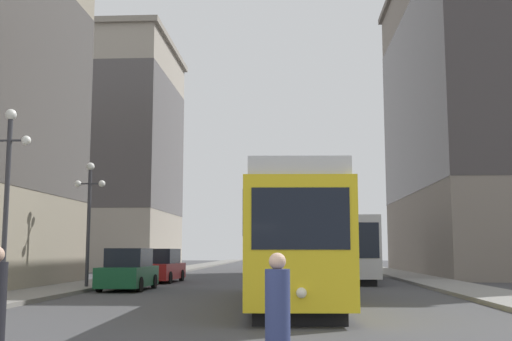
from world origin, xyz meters
The scene contains 10 objects.
sidewalk_left centered at (-8.64, 40.00, 0.07)m, with size 2.68×120.00×0.15m, color gray.
sidewalk_right centered at (8.64, 40.00, 0.07)m, with size 2.68×120.00×0.15m, color gray.
streetcar centered at (1.11, 12.47, 2.10)m, with size 3.17×13.00×3.89m.
transit_bus centered at (4.12, 28.04, 1.95)m, with size 2.76×11.74×3.45m.
parked_car_left_near centered at (-6.00, 19.30, 0.84)m, with size 1.91×4.26×1.82m.
parked_car_left_mid centered at (-5.99, 26.06, 0.84)m, with size 2.07×4.55×1.82m.
pedestrian_crossing_far centered at (0.97, 1.57, 0.79)m, with size 0.38×0.38×1.70m.
lamp_post_left_near centered at (-7.90, 11.34, 4.13)m, with size 1.41×0.36×6.14m.
lamp_post_left_far centered at (-7.90, 19.43, 3.78)m, with size 1.41×0.36×5.53m.
building_left_corner centered at (-16.95, 47.68, 10.74)m, with size 14.54×14.89×20.88m.
Camera 1 is at (1.20, -7.89, 1.73)m, focal length 43.54 mm.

